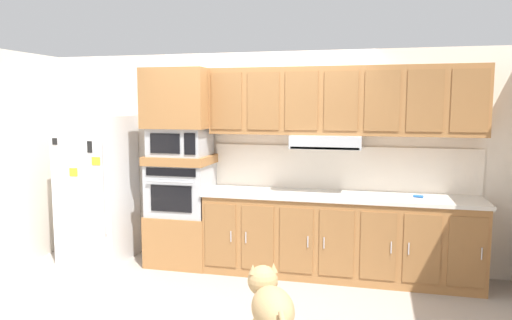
# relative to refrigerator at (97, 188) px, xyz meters

# --- Properties ---
(ground_plane) EXTENTS (9.60, 9.60, 0.00)m
(ground_plane) POSITION_rel_refrigerator_xyz_m (2.01, -0.68, -0.88)
(ground_plane) COLOR #9E9389
(back_kitchen_wall) EXTENTS (6.20, 0.12, 2.50)m
(back_kitchen_wall) POSITION_rel_refrigerator_xyz_m (2.01, 0.43, 0.37)
(back_kitchen_wall) COLOR silver
(back_kitchen_wall) RESTS_ON ground
(refrigerator) EXTENTS (0.76, 0.73, 1.76)m
(refrigerator) POSITION_rel_refrigerator_xyz_m (0.00, 0.00, 0.00)
(refrigerator) COLOR white
(refrigerator) RESTS_ON ground
(oven_base_cabinet) EXTENTS (0.74, 0.62, 0.60)m
(oven_base_cabinet) POSITION_rel_refrigerator_xyz_m (1.07, 0.07, -0.58)
(oven_base_cabinet) COLOR #996638
(oven_base_cabinet) RESTS_ON ground
(built_in_oven) EXTENTS (0.70, 0.62, 0.60)m
(built_in_oven) POSITION_rel_refrigerator_xyz_m (1.07, 0.07, 0.02)
(built_in_oven) COLOR #A8AAAF
(built_in_oven) RESTS_ON oven_base_cabinet
(appliance_mid_shelf) EXTENTS (0.74, 0.62, 0.10)m
(appliance_mid_shelf) POSITION_rel_refrigerator_xyz_m (1.07, 0.07, 0.37)
(appliance_mid_shelf) COLOR #996638
(appliance_mid_shelf) RESTS_ON built_in_oven
(microwave) EXTENTS (0.64, 0.54, 0.32)m
(microwave) POSITION_rel_refrigerator_xyz_m (1.07, 0.07, 0.58)
(microwave) COLOR #A8AAAF
(microwave) RESTS_ON appliance_mid_shelf
(appliance_upper_cabinet) EXTENTS (0.74, 0.62, 0.68)m
(appliance_upper_cabinet) POSITION_rel_refrigerator_xyz_m (1.07, 0.07, 1.08)
(appliance_upper_cabinet) COLOR #996638
(appliance_upper_cabinet) RESTS_ON microwave
(lower_cabinet_run) EXTENTS (2.96, 0.63, 0.88)m
(lower_cabinet_run) POSITION_rel_refrigerator_xyz_m (2.92, 0.07, -0.44)
(lower_cabinet_run) COLOR #996638
(lower_cabinet_run) RESTS_ON ground
(countertop_slab) EXTENTS (3.00, 0.64, 0.04)m
(countertop_slab) POSITION_rel_refrigerator_xyz_m (2.92, 0.07, 0.02)
(countertop_slab) COLOR beige
(countertop_slab) RESTS_ON lower_cabinet_run
(backsplash_panel) EXTENTS (3.00, 0.02, 0.50)m
(backsplash_panel) POSITION_rel_refrigerator_xyz_m (2.92, 0.36, 0.29)
(backsplash_panel) COLOR white
(backsplash_panel) RESTS_ON countertop_slab
(upper_cabinet_with_hood) EXTENTS (2.96, 0.48, 0.88)m
(upper_cabinet_with_hood) POSITION_rel_refrigerator_xyz_m (2.91, 0.19, 1.02)
(upper_cabinet_with_hood) COLOR #996638
(upper_cabinet_with_hood) RESTS_ON backsplash_panel
(screwdriver) EXTENTS (0.15, 0.16, 0.03)m
(screwdriver) POSITION_rel_refrigerator_xyz_m (3.74, 0.09, 0.05)
(screwdriver) COLOR blue
(screwdriver) RESTS_ON countertop_slab
(dog) EXTENTS (0.49, 0.85, 0.69)m
(dog) POSITION_rel_refrigerator_xyz_m (2.58, -1.93, -0.42)
(dog) COLOR tan
(dog) RESTS_ON ground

